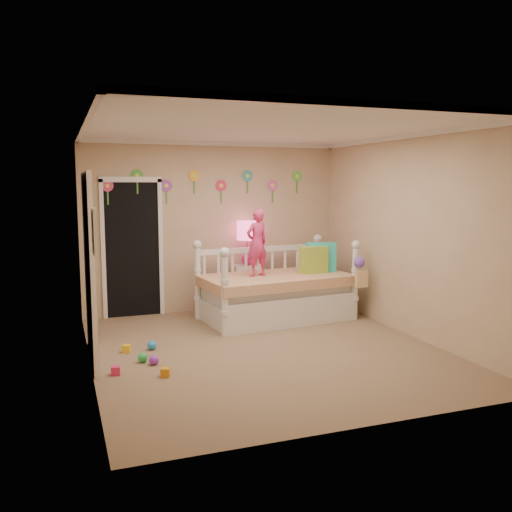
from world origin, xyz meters
name	(u,v)px	position (x,y,z in m)	size (l,w,h in m)	color
floor	(265,349)	(0.00, 0.00, 0.00)	(4.00, 4.50, 0.01)	#7F684C
ceiling	(266,128)	(0.00, 0.00, 2.60)	(4.00, 4.50, 0.01)	white
back_wall	(214,227)	(0.00, 2.25, 1.30)	(4.00, 0.01, 2.60)	tan
left_wall	(87,248)	(-2.00, 0.00, 1.30)	(0.01, 4.50, 2.60)	tan
right_wall	(410,236)	(2.00, 0.00, 1.30)	(0.01, 4.50, 2.60)	tan
crown_molding	(266,130)	(0.00, 0.00, 2.57)	(4.00, 4.50, 0.06)	white
daybed	(276,280)	(0.68, 1.33, 0.59)	(2.17, 1.17, 1.18)	white
pillow_turquoise	(321,257)	(1.42, 1.40, 0.87)	(0.44, 0.15, 0.44)	#28CCBC
pillow_lime	(314,260)	(1.25, 1.30, 0.85)	(0.42, 0.15, 0.39)	#9AB938
child	(257,243)	(0.38, 1.34, 1.13)	(0.35, 0.23, 0.96)	#E03370
nightstand	(247,287)	(0.47, 2.05, 0.36)	(0.43, 0.33, 0.71)	white
table_lamp	(247,236)	(0.47, 2.05, 1.17)	(0.31, 0.31, 0.68)	#DC1D7E
closet_doorway	(132,247)	(-1.25, 2.23, 1.03)	(0.90, 0.04, 2.07)	black
flower_decals	(208,186)	(-0.09, 2.24, 1.94)	(3.40, 0.02, 0.50)	#B2668C
mirror_closet	(90,268)	(-1.96, 0.30, 1.05)	(0.07, 1.30, 2.10)	white
wall_picture	(94,232)	(-1.97, -0.90, 1.55)	(0.05, 0.34, 0.42)	white
hanging_bag	(360,273)	(1.71, 0.74, 0.72)	(0.20, 0.16, 0.36)	beige
toy_scatter	(133,357)	(-1.55, 0.08, 0.06)	(0.80, 1.30, 0.11)	#996666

